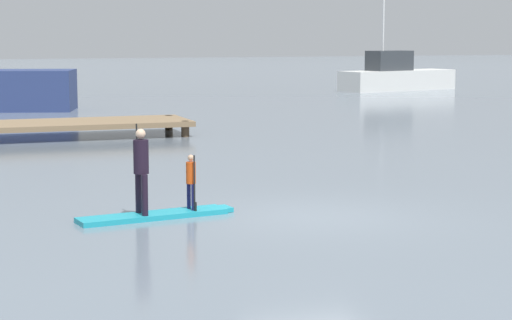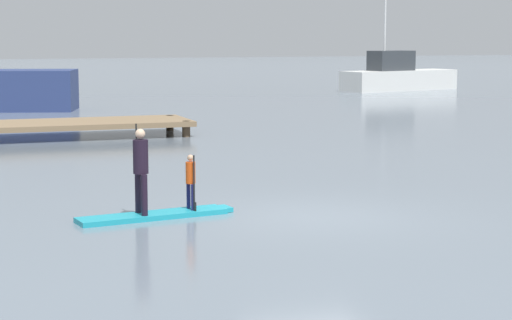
{
  "view_description": "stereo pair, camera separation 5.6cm",
  "coord_description": "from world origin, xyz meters",
  "views": [
    {
      "loc": [
        -6.88,
        -16.21,
        3.53
      ],
      "look_at": [
        -0.16,
        2.89,
        0.74
      ],
      "focal_mm": 64.21,
      "sensor_mm": 36.0,
      "label": 1
    },
    {
      "loc": [
        -6.82,
        -16.23,
        3.53
      ],
      "look_at": [
        -0.16,
        2.89,
        0.74
      ],
      "focal_mm": 64.21,
      "sensor_mm": 36.0,
      "label": 2
    }
  ],
  "objects": [
    {
      "name": "ground_plane",
      "position": [
        0.0,
        0.0,
        0.0
      ],
      "size": [
        240.0,
        240.0,
        0.0
      ],
      "primitive_type": "plane",
      "color": "slate"
    },
    {
      "name": "paddleboard_near",
      "position": [
        -2.93,
        0.85,
        0.05
      ],
      "size": [
        3.16,
        1.03,
        0.1
      ],
      "color": "#1E9EB2",
      "rests_on": "ground"
    },
    {
      "name": "paddler_adult",
      "position": [
        -3.22,
        0.81,
        1.05
      ],
      "size": [
        0.33,
        0.51,
        1.73
      ],
      "color": "black",
      "rests_on": "paddleboard_near"
    },
    {
      "name": "paddler_child_solo",
      "position": [
        -2.19,
        0.94,
        0.71
      ],
      "size": [
        0.22,
        0.39,
        1.1
      ],
      "color": "#19194C",
      "rests_on": "paddleboard_near"
    },
    {
      "name": "fishing_boat_green_midground",
      "position": [
        20.79,
        35.68,
        0.87
      ],
      "size": [
        8.35,
        4.16,
        6.46
      ],
      "color": "silver",
      "rests_on": "ground"
    },
    {
      "name": "floating_dock",
      "position": [
        -2.66,
        15.55,
        0.45
      ],
      "size": [
        8.46,
        2.96,
        0.55
      ],
      "color": "#846B4C",
      "rests_on": "ground"
    }
  ]
}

